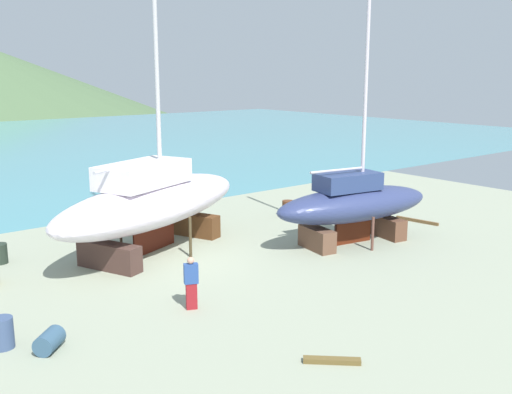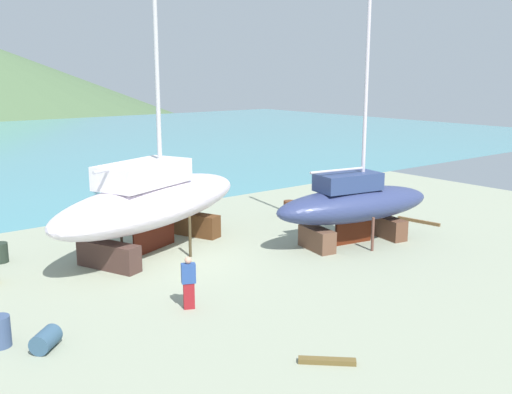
{
  "view_description": "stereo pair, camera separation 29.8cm",
  "coord_description": "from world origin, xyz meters",
  "px_view_note": "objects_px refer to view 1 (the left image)",
  "views": [
    {
      "loc": [
        -11.62,
        -19.54,
        7.26
      ],
      "look_at": [
        3.48,
        -0.99,
        2.16
      ],
      "focal_mm": 40.98,
      "sensor_mm": 36.0,
      "label": 1
    },
    {
      "loc": [
        -11.39,
        -19.73,
        7.26
      ],
      "look_at": [
        3.48,
        -0.99,
        2.16
      ],
      "focal_mm": 40.98,
      "sensor_mm": 36.0,
      "label": 2
    }
  ],
  "objects_px": {
    "sailboat_large_starboard": "(152,201)",
    "barrel_ochre": "(49,341)",
    "sailboat_small_center": "(354,203)",
    "worker": "(191,282)",
    "barrel_rust_far": "(2,333)",
    "barrel_rust_mid": "(288,208)"
  },
  "relations": [
    {
      "from": "sailboat_large_starboard",
      "to": "worker",
      "type": "height_order",
      "value": "sailboat_large_starboard"
    },
    {
      "from": "worker",
      "to": "barrel_rust_far",
      "type": "bearing_deg",
      "value": -75.17
    },
    {
      "from": "barrel_ochre",
      "to": "sailboat_small_center",
      "type": "bearing_deg",
      "value": 6.91
    },
    {
      "from": "sailboat_large_starboard",
      "to": "barrel_rust_far",
      "type": "relative_size",
      "value": 19.65
    },
    {
      "from": "sailboat_small_center",
      "to": "barrel_rust_mid",
      "type": "height_order",
      "value": "sailboat_small_center"
    },
    {
      "from": "sailboat_large_starboard",
      "to": "barrel_rust_mid",
      "type": "xyz_separation_m",
      "value": [
        8.35,
        0.91,
        -1.7
      ]
    },
    {
      "from": "barrel_ochre",
      "to": "barrel_rust_mid",
      "type": "xyz_separation_m",
      "value": [
        14.96,
        7.06,
        0.13
      ]
    },
    {
      "from": "barrel_rust_mid",
      "to": "barrel_rust_far",
      "type": "height_order",
      "value": "barrel_rust_far"
    },
    {
      "from": "worker",
      "to": "barrel_rust_far",
      "type": "distance_m",
      "value": 5.5
    },
    {
      "from": "sailboat_small_center",
      "to": "worker",
      "type": "height_order",
      "value": "sailboat_small_center"
    },
    {
      "from": "sailboat_small_center",
      "to": "barrel_ochre",
      "type": "xyz_separation_m",
      "value": [
        -13.89,
        -1.68,
        -1.5
      ]
    },
    {
      "from": "sailboat_small_center",
      "to": "barrel_rust_mid",
      "type": "xyz_separation_m",
      "value": [
        1.08,
        5.38,
        -1.36
      ]
    },
    {
      "from": "sailboat_small_center",
      "to": "barrel_rust_far",
      "type": "xyz_separation_m",
      "value": [
        -14.8,
        -0.73,
        -1.35
      ]
    },
    {
      "from": "barrel_rust_far",
      "to": "sailboat_small_center",
      "type": "bearing_deg",
      "value": 2.84
    },
    {
      "from": "sailboat_large_starboard",
      "to": "barrel_ochre",
      "type": "height_order",
      "value": "sailboat_large_starboard"
    },
    {
      "from": "worker",
      "to": "barrel_rust_mid",
      "type": "xyz_separation_m",
      "value": [
        10.48,
        7.07,
        -0.47
      ]
    },
    {
      "from": "worker",
      "to": "barrel_ochre",
      "type": "distance_m",
      "value": 4.53
    },
    {
      "from": "sailboat_large_starboard",
      "to": "barrel_rust_mid",
      "type": "relative_size",
      "value": 20.56
    },
    {
      "from": "barrel_rust_mid",
      "to": "barrel_ochre",
      "type": "bearing_deg",
      "value": -154.74
    },
    {
      "from": "sailboat_small_center",
      "to": "barrel_rust_far",
      "type": "relative_size",
      "value": 15.94
    },
    {
      "from": "sailboat_small_center",
      "to": "barrel_rust_far",
      "type": "bearing_deg",
      "value": -167.18
    },
    {
      "from": "worker",
      "to": "barrel_rust_far",
      "type": "xyz_separation_m",
      "value": [
        -5.4,
        0.96,
        -0.45
      ]
    }
  ]
}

